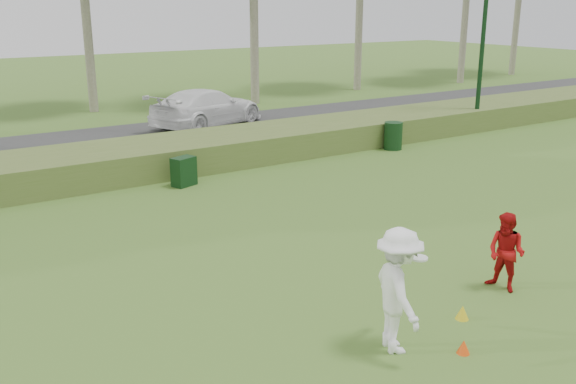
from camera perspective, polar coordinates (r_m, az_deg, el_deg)
ground at (r=11.25m, az=11.44°, el=-11.29°), size 120.00×120.00×0.00m
reed_strip at (r=20.81m, az=-12.16°, el=3.02°), size 80.00×3.00×0.90m
park_road at (r=25.53m, az=-16.22°, el=4.24°), size 80.00×6.00×0.06m
player_white at (r=9.96m, az=9.77°, el=-8.63°), size 1.14×1.46×1.98m
player_red at (r=12.55m, az=18.83°, el=-5.10°), size 0.68×0.81×1.50m
cone_orange at (r=10.46m, az=15.34°, el=-13.13°), size 0.20×0.20×0.22m
cone_yellow at (r=11.47m, az=15.24°, el=-10.28°), size 0.23×0.23×0.25m
utility_cabinet at (r=18.98m, az=-9.25°, el=1.81°), size 0.79×0.63×0.85m
trash_bin at (r=23.75m, az=9.33°, el=4.95°), size 0.88×0.88×1.00m
car_right at (r=27.78m, az=-7.21°, el=7.46°), size 5.92×4.05×1.59m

